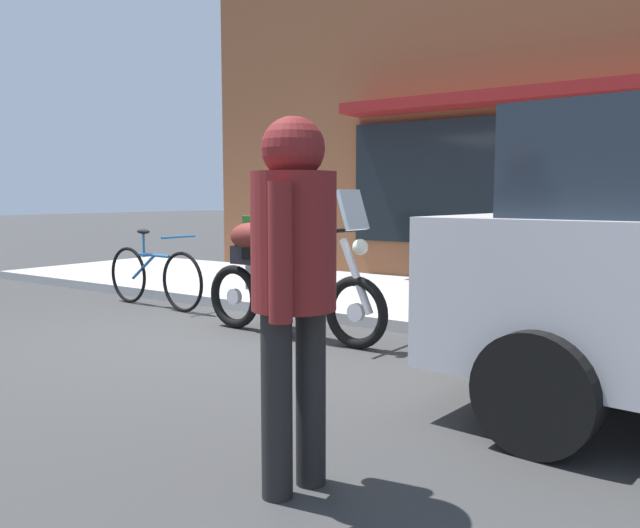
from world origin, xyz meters
TOP-DOWN VIEW (x-y plane):
  - ground_plane at (0.00, 0.00)m, footprint 80.00×80.00m
  - touring_motorcycle at (0.49, 0.40)m, footprint 2.14×0.71m
  - parked_bicycle at (-1.77, 0.75)m, footprint 1.76×0.48m
  - pedestrian_walking at (2.58, -2.17)m, footprint 0.50×0.52m
  - sandwich_board_sign at (-1.09, 2.11)m, footprint 0.55×0.42m

SIDE VIEW (x-z plane):
  - ground_plane at x=0.00m, z-range 0.00..0.00m
  - parked_bicycle at x=-1.77m, z-range -0.09..0.86m
  - touring_motorcycle at x=0.49m, z-range -0.09..1.31m
  - sandwich_board_sign at x=-1.09m, z-range 0.12..1.09m
  - pedestrian_walking at x=2.58m, z-range 0.22..1.90m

